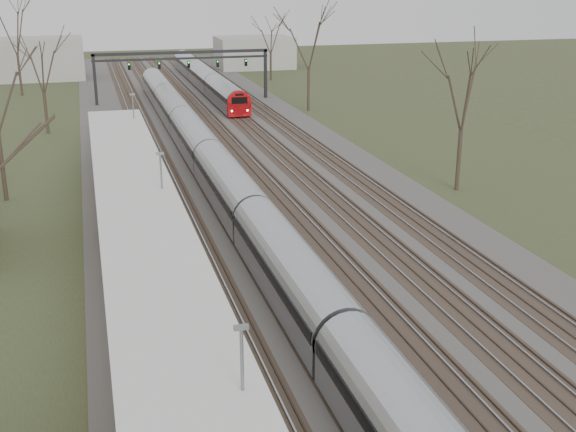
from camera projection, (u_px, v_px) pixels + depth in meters
name	position (u px, v px, depth m)	size (l,w,h in m)	color
track_bed	(233.00, 159.00, 60.27)	(24.00, 160.00, 0.22)	#474442
platform	(135.00, 234.00, 41.78)	(3.50, 69.00, 1.00)	#9E9B93
canopy	(138.00, 200.00, 36.56)	(4.10, 50.00, 3.11)	slate
signal_gantry	(182.00, 61.00, 86.10)	(21.00, 0.59, 6.08)	black
tree_east_far	(464.00, 89.00, 49.60)	(5.00, 5.00, 10.30)	#2D231C
train_near	(211.00, 160.00, 54.26)	(2.62, 90.21, 3.05)	#A8AAB3
train_far	(205.00, 78.00, 97.09)	(2.62, 45.21, 3.05)	#A8AAB3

